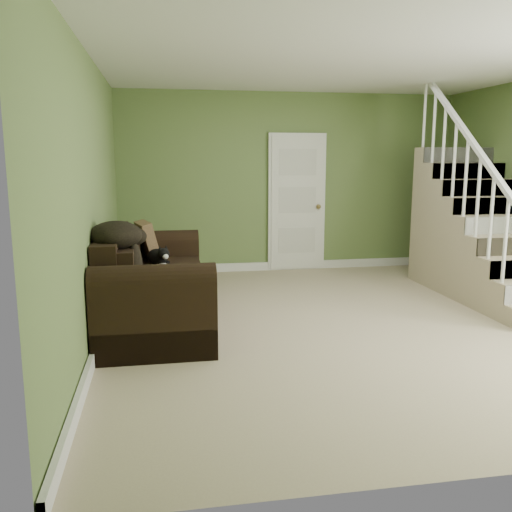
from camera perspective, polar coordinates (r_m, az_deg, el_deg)
name	(u,v)px	position (r m, az deg, el deg)	size (l,w,h in m)	color
floor	(351,322)	(5.69, 9.93, -6.86)	(5.00, 5.50, 0.01)	tan
ceiling	(359,57)	(5.52, 10.81, 19.87)	(5.00, 5.50, 0.01)	white
wall_back	(290,183)	(8.09, 3.57, 7.70)	(5.00, 0.04, 2.60)	olive
wall_left	(92,199)	(5.16, -16.85, 5.80)	(0.04, 5.50, 2.60)	olive
baseboard_back	(289,265)	(8.21, 3.53, -0.99)	(5.00, 0.04, 0.12)	white
baseboard_left	(103,329)	(5.39, -15.84, -7.44)	(0.04, 5.50, 0.12)	white
door	(297,203)	(8.09, 4.32, 5.60)	(0.86, 0.12, 2.02)	white
staircase	(479,241)	(7.28, 22.39, 1.44)	(1.00, 2.51, 2.82)	tan
sofa	(150,288)	(5.62, -11.08, -3.32)	(1.03, 2.39, 0.94)	black
side_table	(146,268)	(6.97, -11.55, -1.25)	(0.57, 0.57, 0.80)	black
cat	(158,257)	(5.95, -10.31, -0.13)	(0.33, 0.51, 0.25)	black
banana	(162,285)	(4.93, -9.88, -3.05)	(0.06, 0.21, 0.06)	gold
throw_pillow	(148,242)	(6.35, -11.31, 1.50)	(0.12, 0.46, 0.46)	#462C1C
throw_blanket	(115,235)	(5.06, -14.59, 2.13)	(0.47, 0.62, 0.26)	black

